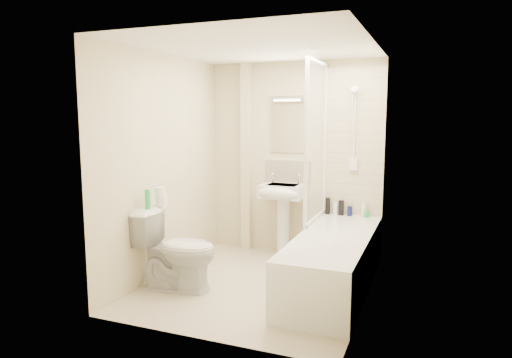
% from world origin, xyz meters
% --- Properties ---
extents(floor, '(2.50, 2.50, 0.00)m').
position_xyz_m(floor, '(0.00, 0.00, 0.00)').
color(floor, beige).
rests_on(floor, ground).
extents(wall_back, '(2.20, 0.02, 2.40)m').
position_xyz_m(wall_back, '(0.00, 1.25, 1.20)').
color(wall_back, beige).
rests_on(wall_back, ground).
extents(wall_left, '(0.02, 2.50, 2.40)m').
position_xyz_m(wall_left, '(-1.10, 0.00, 1.20)').
color(wall_left, beige).
rests_on(wall_left, ground).
extents(wall_right, '(0.02, 2.50, 2.40)m').
position_xyz_m(wall_right, '(1.10, 0.00, 1.20)').
color(wall_right, beige).
rests_on(wall_right, ground).
extents(ceiling, '(2.20, 2.50, 0.02)m').
position_xyz_m(ceiling, '(0.00, 0.00, 2.40)').
color(ceiling, white).
rests_on(ceiling, wall_back).
extents(tile_back, '(0.70, 0.01, 1.75)m').
position_xyz_m(tile_back, '(0.75, 1.24, 1.42)').
color(tile_back, beige).
rests_on(tile_back, wall_back).
extents(tile_right, '(0.01, 2.10, 1.75)m').
position_xyz_m(tile_right, '(1.09, 0.20, 1.42)').
color(tile_right, beige).
rests_on(tile_right, wall_right).
extents(pipe_boxing, '(0.12, 0.12, 2.40)m').
position_xyz_m(pipe_boxing, '(-0.62, 1.19, 1.20)').
color(pipe_boxing, beige).
rests_on(pipe_boxing, ground).
extents(splashback, '(0.60, 0.02, 0.30)m').
position_xyz_m(splashback, '(-0.08, 1.24, 1.03)').
color(splashback, beige).
rests_on(splashback, wall_back).
extents(mirror, '(0.46, 0.01, 0.60)m').
position_xyz_m(mirror, '(-0.08, 1.24, 1.58)').
color(mirror, white).
rests_on(mirror, wall_back).
extents(strip_light, '(0.42, 0.07, 0.07)m').
position_xyz_m(strip_light, '(-0.08, 1.22, 1.95)').
color(strip_light, silver).
rests_on(strip_light, wall_back).
extents(bathtub, '(0.70, 2.10, 0.55)m').
position_xyz_m(bathtub, '(0.75, 0.20, 0.29)').
color(bathtub, white).
rests_on(bathtub, ground).
extents(shower_screen, '(0.04, 0.92, 1.80)m').
position_xyz_m(shower_screen, '(0.40, 0.80, 1.45)').
color(shower_screen, white).
rests_on(shower_screen, bathtub).
extents(shower_fixture, '(0.10, 0.16, 0.99)m').
position_xyz_m(shower_fixture, '(0.75, 1.19, 1.55)').
color(shower_fixture, white).
rests_on(shower_fixture, wall_back).
extents(pedestal_sink, '(0.53, 0.49, 1.03)m').
position_xyz_m(pedestal_sink, '(-0.08, 1.01, 0.72)').
color(pedestal_sink, white).
rests_on(pedestal_sink, ground).
extents(bottle_black_a, '(0.06, 0.06, 0.20)m').
position_xyz_m(bottle_black_a, '(0.46, 1.16, 0.65)').
color(bottle_black_a, black).
rests_on(bottle_black_a, bathtub).
extents(bottle_white_a, '(0.05, 0.05, 0.15)m').
position_xyz_m(bottle_white_a, '(0.56, 1.16, 0.62)').
color(bottle_white_a, white).
rests_on(bottle_white_a, bathtub).
extents(bottle_black_b, '(0.07, 0.07, 0.18)m').
position_xyz_m(bottle_black_b, '(0.63, 1.16, 0.64)').
color(bottle_black_b, black).
rests_on(bottle_black_b, bathtub).
extents(bottle_blue, '(0.06, 0.06, 0.12)m').
position_xyz_m(bottle_blue, '(0.73, 1.16, 0.61)').
color(bottle_blue, '#131753').
rests_on(bottle_blue, bathtub).
extents(bottle_white_b, '(0.06, 0.06, 0.15)m').
position_xyz_m(bottle_white_b, '(0.90, 1.16, 0.63)').
color(bottle_white_b, white).
rests_on(bottle_white_b, bathtub).
extents(bottle_green, '(0.07, 0.07, 0.08)m').
position_xyz_m(bottle_green, '(0.93, 1.16, 0.59)').
color(bottle_green, green).
rests_on(bottle_green, bathtub).
extents(toilet, '(0.63, 0.90, 0.82)m').
position_xyz_m(toilet, '(-0.72, -0.40, 0.41)').
color(toilet, white).
rests_on(toilet, ground).
extents(toilet_roll_lower, '(0.12, 0.12, 0.10)m').
position_xyz_m(toilet_roll_lower, '(-0.96, -0.29, 0.87)').
color(toilet_roll_lower, white).
rests_on(toilet_roll_lower, toilet).
extents(toilet_roll_upper, '(0.10, 0.10, 0.09)m').
position_xyz_m(toilet_roll_upper, '(-0.96, -0.31, 0.97)').
color(toilet_roll_upper, white).
rests_on(toilet_roll_upper, toilet_roll_lower).
extents(green_bottle, '(0.05, 0.05, 0.20)m').
position_xyz_m(green_bottle, '(-0.99, -0.48, 0.92)').
color(green_bottle, green).
rests_on(green_bottle, toilet).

